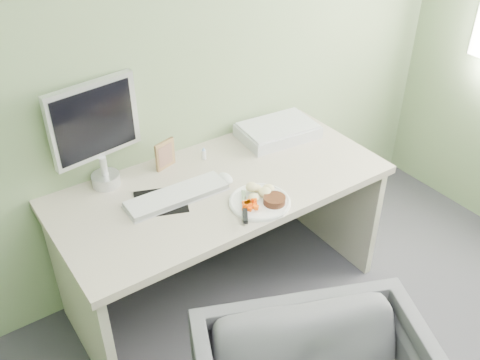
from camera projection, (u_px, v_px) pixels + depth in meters
wall_back at (174, 34)px, 2.45m from camera, size 3.50×0.00×3.50m
desk at (222, 213)px, 2.65m from camera, size 1.60×0.75×0.73m
plate at (260, 202)px, 2.41m from camera, size 0.28×0.28×0.01m
steak at (274, 200)px, 2.38m from camera, size 0.12×0.12×0.03m
potato_pile at (259, 189)px, 2.43m from camera, size 0.13×0.11×0.07m
carrot_heap at (252, 204)px, 2.34m from camera, size 0.07×0.06×0.05m
steak_knife at (245, 211)px, 2.33m from camera, size 0.15×0.21×0.02m
mousepad at (161, 202)px, 2.42m from camera, size 0.29×0.28×0.00m
keyboard at (177, 195)px, 2.44m from camera, size 0.48×0.16×0.02m
computer_mouse at (226, 178)px, 2.55m from camera, size 0.06×0.10×0.03m
photo_frame at (165, 155)px, 2.62m from camera, size 0.12×0.05×0.15m
eyedrop_bottle at (204, 154)px, 2.70m from camera, size 0.02×0.02×0.07m
scanner at (278, 131)px, 2.89m from camera, size 0.43×0.31×0.06m
monitor at (96, 130)px, 2.38m from camera, size 0.43×0.14×0.51m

